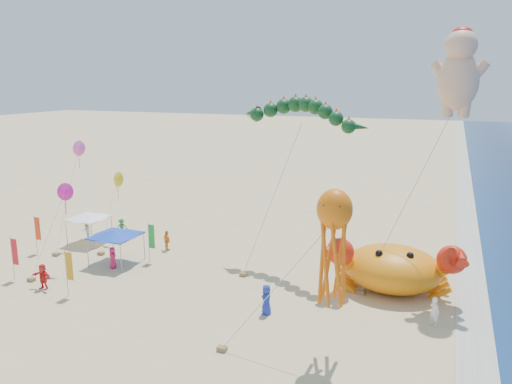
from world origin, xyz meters
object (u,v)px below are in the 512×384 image
(crab_inflatable, at_px, (392,267))
(canopy_white, at_px, (88,216))
(canopy_blue, at_px, (116,233))
(cherub_kite, at_px, (459,70))
(octopus_kite, at_px, (333,238))
(dragon_kite, at_px, (300,117))

(crab_inflatable, relative_size, canopy_white, 2.73)
(canopy_blue, bearing_deg, cherub_kite, 10.18)
(cherub_kite, distance_m, octopus_kite, 14.59)
(octopus_kite, bearing_deg, dragon_kite, 114.20)
(crab_inflatable, height_order, canopy_white, crab_inflatable)
(dragon_kite, xyz_separation_m, octopus_kite, (5.33, -11.87, -5.01))
(crab_inflatable, relative_size, cherub_kite, 0.51)
(canopy_blue, distance_m, canopy_white, 6.20)
(crab_inflatable, distance_m, octopus_kite, 10.49)
(dragon_kite, bearing_deg, canopy_white, -174.13)
(crab_inflatable, xyz_separation_m, cherub_kite, (3.06, 1.70, 12.75))
(dragon_kite, height_order, canopy_white, dragon_kite)
(cherub_kite, bearing_deg, octopus_kite, -115.03)
(crab_inflatable, height_order, dragon_kite, dragon_kite)
(octopus_kite, bearing_deg, cherub_kite, 64.97)
(crab_inflatable, relative_size, canopy_blue, 2.44)
(dragon_kite, distance_m, canopy_white, 20.29)
(crab_inflatable, bearing_deg, dragon_kite, 160.29)
(cherub_kite, distance_m, canopy_white, 31.05)
(crab_inflatable, relative_size, dragon_kite, 0.71)
(crab_inflatable, height_order, canopy_blue, crab_inflatable)
(crab_inflatable, distance_m, canopy_white, 25.59)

